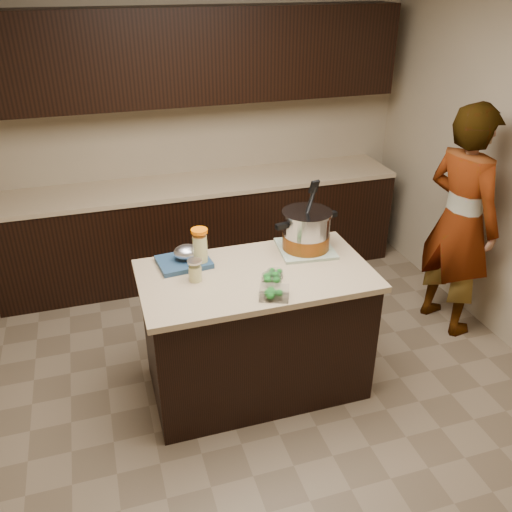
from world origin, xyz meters
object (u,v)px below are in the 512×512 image
(person, at_px, (460,222))
(stock_pot, at_px, (306,232))
(island, at_px, (256,331))
(lemonade_pitcher, at_px, (200,249))

(person, bearing_deg, stock_pot, 82.24)
(island, xyz_separation_m, lemonade_pitcher, (-0.31, 0.20, 0.57))
(stock_pot, distance_m, lemonade_pitcher, 0.72)
(lemonade_pitcher, distance_m, person, 2.01)
(stock_pot, bearing_deg, island, -165.58)
(island, relative_size, person, 0.81)
(stock_pot, height_order, person, person)
(stock_pot, relative_size, lemonade_pitcher, 1.87)
(island, bearing_deg, person, 9.36)
(stock_pot, relative_size, person, 0.26)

